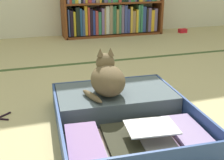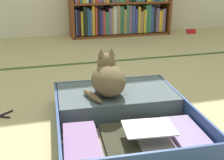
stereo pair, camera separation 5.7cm
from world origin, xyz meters
The scene contains 6 objects.
ground_plane centered at (0.00, 0.00, 0.00)m, with size 10.00×10.00×0.00m, color tan.
tatami_border centered at (0.00, 1.15, 0.00)m, with size 4.80×0.05×0.00m.
bookshelf centered at (0.59, 2.24, 0.38)m, with size 1.24×0.28×0.79m.
open_suitcase centered at (-0.06, 0.05, 0.05)m, with size 0.71×0.84×0.13m.
black_cat centered at (-0.10, 0.16, 0.21)m, with size 0.24×0.27×0.24m.
small_red_pouch centered at (1.50, 2.10, 0.02)m, with size 0.10×0.07×0.05m.
Camera 2 is at (-0.46, -1.25, 0.74)m, focal length 46.86 mm.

